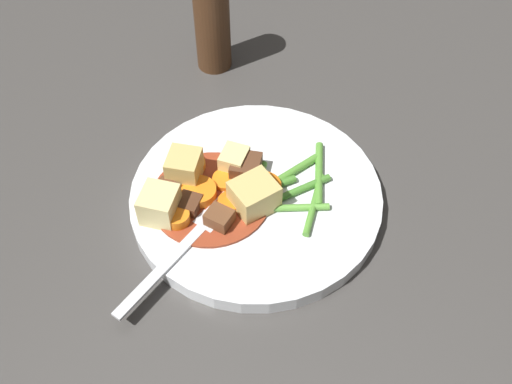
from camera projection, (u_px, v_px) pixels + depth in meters
ground_plane at (256, 202)px, 0.62m from camera, size 3.00×3.00×0.00m
dinner_plate at (256, 197)px, 0.61m from camera, size 0.25×0.25×0.02m
stew_sauce at (211, 198)px, 0.60m from camera, size 0.12×0.12×0.00m
carrot_slice_0 at (193, 165)px, 0.62m from camera, size 0.03×0.03×0.01m
carrot_slice_1 at (264, 185)px, 0.61m from camera, size 0.04×0.04×0.01m
carrot_slice_2 at (199, 193)px, 0.60m from camera, size 0.05×0.05×0.01m
carrot_slice_3 at (177, 218)px, 0.58m from camera, size 0.03×0.03×0.01m
carrot_slice_4 at (226, 181)px, 0.61m from camera, size 0.03×0.03×0.01m
carrot_slice_5 at (230, 203)px, 0.59m from camera, size 0.03×0.03×0.01m
potato_chunk_0 at (160, 205)px, 0.58m from camera, size 0.04×0.04×0.03m
potato_chunk_1 at (259, 196)px, 0.59m from camera, size 0.05×0.05×0.03m
potato_chunk_2 at (234, 161)px, 0.62m from camera, size 0.03×0.03×0.02m
potato_chunk_3 at (184, 169)px, 0.60m from camera, size 0.03×0.04×0.03m
meat_chunk_0 at (189, 205)px, 0.59m from camera, size 0.03×0.03×0.01m
meat_chunk_1 at (165, 193)px, 0.60m from camera, size 0.03×0.03×0.02m
meat_chunk_2 at (219, 219)px, 0.58m from camera, size 0.03×0.03×0.02m
meat_chunk_3 at (246, 168)px, 0.61m from camera, size 0.03×0.03×0.02m
green_bean_0 at (293, 195)px, 0.60m from camera, size 0.07×0.05×0.01m
green_bean_1 at (264, 188)px, 0.61m from camera, size 0.06×0.04×0.01m
green_bean_2 at (314, 204)px, 0.59m from camera, size 0.02×0.07×0.01m
green_bean_3 at (319, 174)px, 0.62m from camera, size 0.01×0.08×0.01m
green_bean_4 at (299, 207)px, 0.59m from camera, size 0.06×0.01×0.01m
green_bean_5 at (259, 185)px, 0.61m from camera, size 0.02×0.06×0.01m
green_bean_6 at (298, 169)px, 0.62m from camera, size 0.04×0.04×0.01m
fork at (187, 243)px, 0.57m from camera, size 0.10×0.16×0.00m
pepper_mill at (212, 18)px, 0.71m from camera, size 0.04×0.04×0.13m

